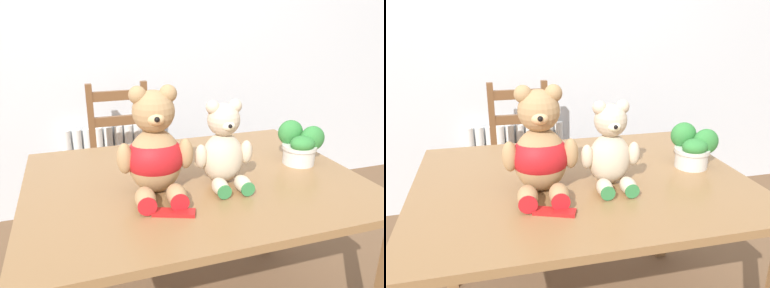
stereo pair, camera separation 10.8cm
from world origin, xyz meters
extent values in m
cube|color=silver|center=(0.00, 1.85, 1.30)|extent=(8.00, 0.04, 2.60)
cylinder|color=white|center=(-0.49, 1.78, 0.32)|extent=(0.06, 0.06, 0.64)
cylinder|color=white|center=(-0.42, 1.78, 0.32)|extent=(0.06, 0.06, 0.64)
cylinder|color=white|center=(-0.35, 1.78, 0.32)|extent=(0.06, 0.06, 0.64)
cylinder|color=white|center=(-0.28, 1.78, 0.32)|extent=(0.06, 0.06, 0.64)
cylinder|color=white|center=(-0.21, 1.78, 0.32)|extent=(0.06, 0.06, 0.64)
cylinder|color=white|center=(-0.14, 1.78, 0.32)|extent=(0.06, 0.06, 0.64)
cylinder|color=white|center=(-0.07, 1.78, 0.32)|extent=(0.06, 0.06, 0.64)
cylinder|color=white|center=(0.00, 1.78, 0.32)|extent=(0.06, 0.06, 0.64)
cylinder|color=white|center=(0.08, 1.78, 0.32)|extent=(0.06, 0.06, 0.64)
cylinder|color=white|center=(0.15, 1.78, 0.32)|extent=(0.06, 0.06, 0.64)
cube|color=white|center=(-0.17, 1.78, 0.02)|extent=(0.71, 0.10, 0.04)
cube|color=olive|center=(0.00, 0.50, 0.75)|extent=(1.30, 1.00, 0.03)
cube|color=olive|center=(-0.60, 0.95, 0.37)|extent=(0.06, 0.06, 0.74)
cube|color=olive|center=(0.60, 0.95, 0.37)|extent=(0.06, 0.06, 0.74)
cube|color=brown|center=(-0.16, 1.38, 0.42)|extent=(0.38, 0.40, 0.03)
cube|color=brown|center=(0.01, 1.20, 0.20)|extent=(0.04, 0.04, 0.41)
cube|color=brown|center=(-0.33, 1.20, 0.20)|extent=(0.04, 0.04, 0.41)
cube|color=brown|center=(0.01, 1.56, 0.49)|extent=(0.04, 0.04, 0.98)
cube|color=brown|center=(-0.33, 1.56, 0.49)|extent=(0.04, 0.04, 0.98)
cube|color=brown|center=(-0.16, 1.56, 0.90)|extent=(0.30, 0.03, 0.06)
cube|color=brown|center=(-0.16, 1.56, 0.74)|extent=(0.30, 0.03, 0.06)
ellipsoid|color=tan|center=(-0.17, 0.44, 0.88)|extent=(0.21, 0.18, 0.24)
sphere|color=tan|center=(-0.17, 0.44, 1.07)|extent=(0.15, 0.15, 0.15)
sphere|color=tan|center=(-0.12, 0.43, 1.13)|extent=(0.06, 0.06, 0.06)
sphere|color=tan|center=(-0.22, 0.44, 1.13)|extent=(0.06, 0.06, 0.06)
ellipsoid|color=#E5B279|center=(-0.18, 0.38, 1.06)|extent=(0.07, 0.06, 0.05)
sphere|color=black|center=(-0.18, 0.35, 1.06)|extent=(0.02, 0.02, 0.02)
ellipsoid|color=tan|center=(-0.07, 0.41, 0.91)|extent=(0.06, 0.06, 0.11)
ellipsoid|color=tan|center=(-0.28, 0.42, 0.91)|extent=(0.06, 0.06, 0.11)
ellipsoid|color=tan|center=(-0.13, 0.31, 0.80)|extent=(0.08, 0.13, 0.07)
cylinder|color=red|center=(-0.13, 0.25, 0.80)|extent=(0.06, 0.01, 0.06)
ellipsoid|color=tan|center=(-0.24, 0.32, 0.80)|extent=(0.08, 0.13, 0.07)
cylinder|color=red|center=(-0.24, 0.26, 0.80)|extent=(0.06, 0.01, 0.06)
ellipsoid|color=red|center=(-0.17, 0.44, 0.90)|extent=(0.22, 0.20, 0.17)
ellipsoid|color=beige|center=(0.09, 0.44, 0.86)|extent=(0.17, 0.14, 0.20)
sphere|color=beige|center=(0.09, 0.44, 1.02)|extent=(0.12, 0.12, 0.12)
sphere|color=beige|center=(0.14, 0.43, 1.07)|extent=(0.05, 0.05, 0.05)
sphere|color=beige|center=(0.05, 0.44, 1.07)|extent=(0.05, 0.05, 0.05)
ellipsoid|color=white|center=(0.09, 0.39, 1.01)|extent=(0.05, 0.05, 0.04)
sphere|color=black|center=(0.09, 0.37, 1.01)|extent=(0.02, 0.02, 0.02)
ellipsoid|color=beige|center=(0.18, 0.41, 0.89)|extent=(0.05, 0.05, 0.09)
ellipsoid|color=beige|center=(0.00, 0.42, 0.89)|extent=(0.05, 0.05, 0.09)
ellipsoid|color=beige|center=(0.13, 0.33, 0.79)|extent=(0.06, 0.10, 0.06)
cylinder|color=#337F42|center=(0.13, 0.28, 0.79)|extent=(0.05, 0.01, 0.05)
ellipsoid|color=beige|center=(0.04, 0.33, 0.79)|extent=(0.06, 0.10, 0.06)
cylinder|color=#337F42|center=(0.04, 0.29, 0.79)|extent=(0.05, 0.01, 0.05)
cylinder|color=beige|center=(0.48, 0.51, 0.81)|extent=(0.14, 0.14, 0.08)
cylinder|color=beige|center=(0.48, 0.51, 0.84)|extent=(0.15, 0.15, 0.02)
ellipsoid|color=#337F38|center=(0.54, 0.50, 0.88)|extent=(0.11, 0.08, 0.11)
ellipsoid|color=#337F38|center=(0.47, 0.56, 0.89)|extent=(0.11, 0.09, 0.11)
ellipsoid|color=#337F38|center=(0.48, 0.47, 0.87)|extent=(0.11, 0.09, 0.07)
cube|color=red|center=(-0.16, 0.25, 0.77)|extent=(0.15, 0.09, 0.01)
camera|label=1|loc=(-0.44, -0.80, 1.38)|focal=35.00mm
camera|label=2|loc=(-0.34, -0.83, 1.38)|focal=35.00mm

